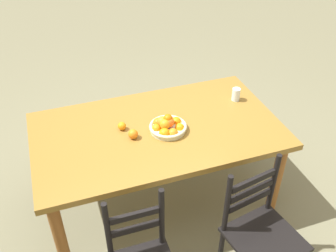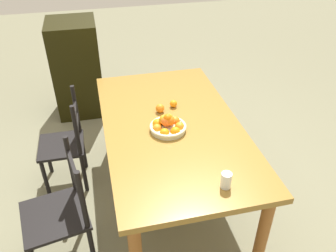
% 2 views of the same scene
% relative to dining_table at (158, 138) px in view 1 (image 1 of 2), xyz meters
% --- Properties ---
extents(ground_plane, '(12.00, 12.00, 0.00)m').
position_rel_dining_table_xyz_m(ground_plane, '(0.00, 0.00, -0.67)').
color(ground_plane, '#706F54').
extents(dining_table, '(1.87, 1.07, 0.77)m').
position_rel_dining_table_xyz_m(dining_table, '(0.00, 0.00, 0.00)').
color(dining_table, olive).
rests_on(dining_table, ground).
extents(chair_near_window, '(0.51, 0.51, 0.93)m').
position_rel_dining_table_xyz_m(chair_near_window, '(-0.42, 0.90, -0.23)').
color(chair_near_window, black).
rests_on(chair_near_window, ground).
extents(fruit_bowl, '(0.28, 0.28, 0.15)m').
position_rel_dining_table_xyz_m(fruit_bowl, '(-0.07, 0.05, 0.14)').
color(fruit_bowl, beige).
rests_on(fruit_bowl, dining_table).
extents(orange_loose_0, '(0.07, 0.07, 0.07)m').
position_rel_dining_table_xyz_m(orange_loose_0, '(0.20, 0.05, 0.13)').
color(orange_loose_0, orange).
rests_on(orange_loose_0, dining_table).
extents(orange_loose_1, '(0.06, 0.06, 0.06)m').
position_rel_dining_table_xyz_m(orange_loose_1, '(0.26, -0.08, 0.12)').
color(orange_loose_1, orange).
rests_on(orange_loose_1, dining_table).
extents(drinking_glass, '(0.07, 0.07, 0.11)m').
position_rel_dining_table_xyz_m(drinking_glass, '(-0.75, -0.16, 0.15)').
color(drinking_glass, silver).
rests_on(drinking_glass, dining_table).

